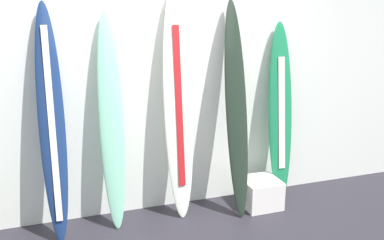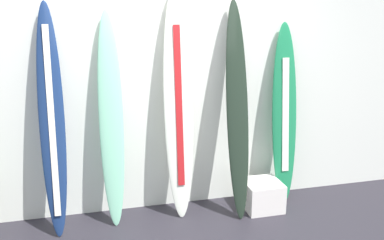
{
  "view_description": "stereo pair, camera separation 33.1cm",
  "coord_description": "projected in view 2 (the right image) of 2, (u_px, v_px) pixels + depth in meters",
  "views": [
    {
      "loc": [
        -1.14,
        -3.07,
        2.2
      ],
      "look_at": [
        0.23,
        0.95,
        1.0
      ],
      "focal_mm": 41.86,
      "sensor_mm": 36.0,
      "label": 1
    },
    {
      "loc": [
        -0.82,
        -3.17,
        2.2
      ],
      "look_at": [
        0.23,
        0.95,
        1.0
      ],
      "focal_mm": 41.86,
      "sensor_mm": 36.0,
      "label": 2
    }
  ],
  "objects": [
    {
      "name": "surfboard_ivory",
      "position": [
        178.0,
        108.0,
        4.4
      ],
      "size": [
        0.3,
        0.36,
        2.27
      ],
      "color": "silver",
      "rests_on": "ground"
    },
    {
      "name": "display_block_left",
      "position": [
        262.0,
        195.0,
        4.73
      ],
      "size": [
        0.38,
        0.38,
        0.3
      ],
      "color": "silver",
      "rests_on": "ground"
    },
    {
      "name": "surfboard_charcoal",
      "position": [
        237.0,
        112.0,
        4.45
      ],
      "size": [
        0.25,
        0.53,
        2.16
      ],
      "color": "black",
      "rests_on": "ground"
    },
    {
      "name": "surfboard_seafoam",
      "position": [
        111.0,
        122.0,
        4.26
      ],
      "size": [
        0.25,
        0.37,
        2.07
      ],
      "color": "#83CCA9",
      "rests_on": "ground"
    },
    {
      "name": "wall_back",
      "position": [
        162.0,
        75.0,
        4.58
      ],
      "size": [
        7.2,
        0.2,
        2.8
      ],
      "primitive_type": "cube",
      "color": "silver",
      "rests_on": "ground"
    },
    {
      "name": "surfboard_navy",
      "position": [
        52.0,
        123.0,
        4.08
      ],
      "size": [
        0.25,
        0.44,
        2.16
      ],
      "color": "navy",
      "rests_on": "ground"
    },
    {
      "name": "surfboard_emerald",
      "position": [
        284.0,
        116.0,
        4.74
      ],
      "size": [
        0.29,
        0.3,
        1.93
      ],
      "color": "#1B794A",
      "rests_on": "ground"
    }
  ]
}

